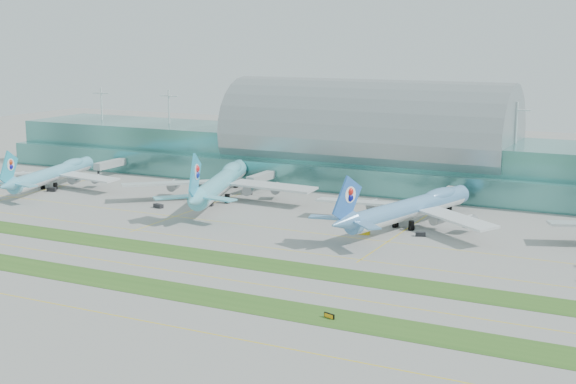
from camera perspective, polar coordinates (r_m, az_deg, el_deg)
The scene contains 17 objects.
ground at distance 225.00m, azimuth -6.30°, elevation -4.66°, with size 700.00×700.00×0.00m, color gray.
terminal at distance 335.32m, azimuth 5.66°, elevation 3.04°, with size 340.00×69.10×36.00m.
grass_strip_near at distance 203.07m, azimuth -10.60°, elevation -6.52°, with size 420.00×12.00×0.08m, color #2D591E.
grass_strip_far at distance 226.61m, azimuth -6.02°, elevation -4.53°, with size 420.00×12.00×0.08m, color #2D591E.
taxiline_a at distance 188.42m, azimuth -14.29°, elevation -8.09°, with size 420.00×0.35×0.01m, color yellow.
taxiline_b at distance 213.86m, azimuth -8.33°, elevation -5.55°, with size 420.00×0.35×0.01m, color yellow.
taxiline_c at distance 239.76m, azimuth -3.96°, elevation -3.63°, with size 420.00×0.35×0.01m, color yellow.
taxiline_d at distance 258.35m, azimuth -1.49°, elevation -2.53°, with size 420.00×0.35×0.01m, color yellow.
airliner_a at distance 338.22m, azimuth -16.33°, elevation 1.31°, with size 61.02×70.32×19.56m.
airliner_b at distance 300.37m, azimuth -4.78°, elevation 0.76°, with size 70.66×82.06×23.23m.
airliner_c at distance 261.34m, azimuth 8.78°, elevation -1.04°, with size 65.14×75.35×21.12m.
gse_b at distance 330.61m, azimuth -16.47°, elevation 0.17°, with size 3.50×1.59×1.60m, color black.
gse_c at distance 290.98m, azimuth -9.21°, elevation -0.98°, with size 3.85×1.69×1.39m, color black.
gse_d at distance 291.79m, azimuth -5.70°, elevation -0.86°, with size 3.48×1.77×1.34m, color black.
gse_e at distance 250.44m, azimuth 5.39°, elevation -2.85°, with size 3.78×1.97×1.38m, color gold.
gse_f at distance 250.22m, azimuth 9.40°, elevation -2.98°, with size 3.07×1.63×1.28m, color black.
taxiway_sign_east at distance 177.18m, azimuth 2.95°, elevation -8.79°, with size 2.81×1.14×1.21m.
Camera 1 is at (118.24, -181.52, 60.77)m, focal length 50.00 mm.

